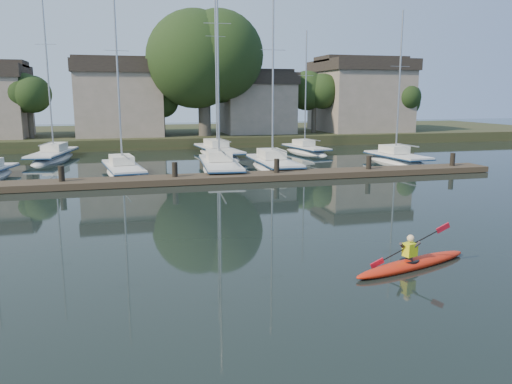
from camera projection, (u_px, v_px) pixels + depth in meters
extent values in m
plane|color=black|center=(315.00, 253.00, 15.65)|extent=(160.00, 160.00, 0.00)
ellipsoid|color=red|center=(413.00, 264.00, 14.36)|extent=(4.32, 1.82, 0.33)
cylinder|color=black|center=(409.00, 261.00, 14.26)|extent=(0.81, 0.81, 0.09)
imported|color=#2B2628|center=(410.00, 250.00, 14.20)|extent=(0.31, 0.39, 0.94)
cube|color=#D1DC14|center=(410.00, 249.00, 14.20)|extent=(0.43, 0.36, 0.39)
sphere|color=#DFBF8B|center=(411.00, 238.00, 14.14)|extent=(0.21, 0.21, 0.21)
cube|color=#3F3224|center=(227.00, 178.00, 28.91)|extent=(34.00, 2.00, 0.35)
cylinder|color=black|center=(62.00, 183.00, 26.66)|extent=(0.32, 0.32, 1.80)
cylinder|color=black|center=(175.00, 178.00, 28.15)|extent=(0.32, 0.32, 1.80)
cylinder|color=black|center=(277.00, 174.00, 29.63)|extent=(0.32, 0.32, 1.80)
cylinder|color=black|center=(368.00, 170.00, 31.12)|extent=(0.32, 0.32, 1.80)
cylinder|color=black|center=(452.00, 167.00, 32.61)|extent=(0.32, 0.32, 1.80)
ellipsoid|color=silver|center=(124.00, 179.00, 31.62)|extent=(3.10, 8.21, 1.79)
cube|color=silver|center=(123.00, 166.00, 31.46)|extent=(2.80, 6.77, 0.13)
cube|color=navy|center=(123.00, 167.00, 31.47)|extent=(2.89, 6.94, 0.08)
cube|color=silver|center=(121.00, 159.00, 31.83)|extent=(1.62, 2.41, 0.52)
cylinder|color=#9EA0A5|center=(118.00, 73.00, 30.60)|extent=(0.11, 0.11, 11.31)
cylinder|color=#9EA0A5|center=(125.00, 156.00, 30.23)|extent=(0.51, 3.02, 0.08)
cylinder|color=#9EA0A5|center=(116.00, 51.00, 30.34)|extent=(1.50, 0.24, 0.03)
ellipsoid|color=silver|center=(220.00, 177.00, 32.82)|extent=(3.01, 9.85, 2.05)
cube|color=silver|center=(220.00, 162.00, 32.64)|extent=(2.76, 8.10, 0.15)
cube|color=navy|center=(220.00, 163.00, 32.66)|extent=(2.87, 8.30, 0.09)
cube|color=silver|center=(219.00, 155.00, 33.13)|extent=(1.71, 2.83, 0.59)
cylinder|color=#9EA0A5|center=(218.00, 51.00, 31.58)|extent=(0.13, 0.13, 14.02)
cylinder|color=#9EA0A5|center=(222.00, 151.00, 31.07)|extent=(0.37, 3.68, 0.09)
cylinder|color=#9EA0A5|center=(217.00, 23.00, 31.26)|extent=(1.72, 0.17, 0.03)
ellipsoid|color=silver|center=(273.00, 174.00, 33.88)|extent=(2.24, 8.44, 2.00)
cube|color=silver|center=(273.00, 160.00, 33.70)|extent=(2.13, 6.92, 0.15)
cube|color=navy|center=(273.00, 162.00, 33.72)|extent=(2.22, 7.09, 0.08)
cube|color=silver|center=(271.00, 154.00, 34.11)|extent=(1.48, 2.37, 0.58)
cylinder|color=#9EA0A5|center=(273.00, 72.00, 32.83)|extent=(0.13, 0.13, 11.59)
cylinder|color=#9EA0A5|center=(279.00, 150.00, 32.34)|extent=(0.10, 3.20, 0.08)
cylinder|color=#9EA0A5|center=(273.00, 50.00, 32.57)|extent=(1.69, 0.04, 0.03)
ellipsoid|color=silver|center=(397.00, 167.00, 37.15)|extent=(2.79, 7.32, 1.94)
cube|color=silver|center=(397.00, 155.00, 36.97)|extent=(2.57, 6.03, 0.14)
cube|color=navy|center=(397.00, 156.00, 36.99)|extent=(2.67, 6.18, 0.08)
cube|color=silver|center=(394.00, 149.00, 37.30)|extent=(1.61, 2.13, 0.56)
cylinder|color=#9EA0A5|center=(399.00, 84.00, 36.19)|extent=(0.12, 0.12, 10.22)
cylinder|color=#9EA0A5|center=(407.00, 145.00, 35.83)|extent=(0.33, 2.72, 0.08)
cylinder|color=#9EA0A5|center=(400.00, 66.00, 35.96)|extent=(1.63, 0.18, 0.03)
ellipsoid|color=silver|center=(54.00, 164.00, 39.01)|extent=(3.59, 9.25, 1.91)
cube|color=silver|center=(53.00, 152.00, 38.84)|extent=(3.22, 7.64, 0.14)
cube|color=navy|center=(53.00, 153.00, 38.86)|extent=(3.33, 7.83, 0.08)
cube|color=silver|center=(55.00, 147.00, 39.30)|extent=(1.81, 2.73, 0.55)
cylinder|color=#9EA0A5|center=(47.00, 66.00, 37.86)|extent=(0.12, 0.12, 13.04)
cylinder|color=#9EA0A5|center=(46.00, 143.00, 37.36)|extent=(0.65, 3.40, 0.08)
cylinder|color=#9EA0A5|center=(46.00, 44.00, 37.56)|extent=(1.59, 0.30, 0.03)
ellipsoid|color=silver|center=(218.00, 159.00, 41.77)|extent=(3.20, 10.49, 1.96)
cube|color=silver|center=(218.00, 148.00, 41.59)|extent=(2.91, 8.63, 0.14)
cube|color=navy|center=(218.00, 149.00, 41.61)|extent=(3.01, 8.85, 0.08)
cube|color=silver|center=(216.00, 143.00, 42.09)|extent=(1.73, 3.02, 0.57)
cylinder|color=#9EA0A5|center=(216.00, 58.00, 40.50)|extent=(0.12, 0.12, 14.46)
cylinder|color=#9EA0A5|center=(223.00, 140.00, 40.01)|extent=(0.48, 3.91, 0.08)
cylinder|color=#9EA0A5|center=(215.00, 36.00, 40.17)|extent=(1.65, 0.20, 0.03)
ellipsoid|color=silver|center=(306.00, 156.00, 43.80)|extent=(2.95, 7.29, 1.68)
cube|color=silver|center=(306.00, 147.00, 43.65)|extent=(2.67, 6.02, 0.12)
cube|color=navy|center=(306.00, 147.00, 43.66)|extent=(2.76, 6.17, 0.07)
cube|color=silver|center=(304.00, 143.00, 43.97)|extent=(1.54, 2.16, 0.49)
cylinder|color=#9EA0A5|center=(306.00, 89.00, 42.91)|extent=(0.11, 0.11, 9.75)
cylinder|color=#9EA0A5|center=(312.00, 140.00, 42.56)|extent=(0.49, 2.67, 0.07)
cylinder|color=#9EA0A5|center=(306.00, 76.00, 42.68)|extent=(1.40, 0.25, 0.03)
cube|color=#27341A|center=(176.00, 134.00, 57.35)|extent=(90.00, 24.00, 1.00)
cube|color=gray|center=(120.00, 105.00, 49.50)|extent=(8.00, 8.00, 6.00)
cube|color=#322C24|center=(118.00, 67.00, 48.82)|extent=(8.40, 8.40, 1.20)
cube|color=gray|center=(256.00, 109.00, 53.07)|extent=(7.00, 7.00, 5.00)
cube|color=#322C24|center=(256.00, 79.00, 52.48)|extent=(7.35, 7.35, 1.20)
cube|color=gray|center=(359.00, 101.00, 55.90)|extent=(9.00, 9.00, 6.50)
cube|color=#322C24|center=(361.00, 66.00, 55.17)|extent=(9.45, 9.45, 1.20)
cylinder|color=#4E473E|center=(204.00, 110.00, 48.73)|extent=(1.20, 1.20, 5.00)
sphere|color=black|center=(203.00, 57.00, 47.78)|extent=(8.50, 8.50, 8.50)
cylinder|color=#4E473E|center=(31.00, 122.00, 45.90)|extent=(0.48, 0.48, 3.00)
sphere|color=black|center=(28.00, 94.00, 45.43)|extent=(3.40, 3.40, 3.40)
cylinder|color=#4E473E|center=(163.00, 122.00, 48.42)|extent=(0.38, 0.38, 2.80)
sphere|color=black|center=(162.00, 99.00, 48.00)|extent=(2.72, 2.72, 2.72)
cylinder|color=#4E473E|center=(314.00, 117.00, 53.30)|extent=(0.50, 0.50, 3.20)
sphere|color=black|center=(314.00, 92.00, 52.80)|extent=(3.57, 3.57, 3.57)
cylinder|color=#4E473E|center=(405.00, 120.00, 54.41)|extent=(0.41, 0.41, 2.60)
sphere|color=black|center=(406.00, 100.00, 54.01)|extent=(2.89, 2.89, 2.89)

